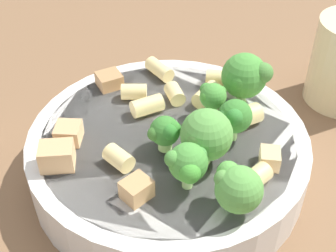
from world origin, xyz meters
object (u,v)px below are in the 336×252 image
broccoli_floret_6 (237,188)px  rigatoni_7 (253,179)px  rigatoni_0 (146,106)px  pasta_bowl (168,151)px  broccoli_floret_0 (165,132)px  rigatoni_6 (131,93)px  chicken_chunk_1 (109,80)px  chicken_chunk_4 (69,133)px  rigatoni_3 (175,94)px  chicken_chunk_2 (270,158)px  rigatoni_8 (221,78)px  broccoli_floret_2 (205,136)px  rigatoni_4 (159,69)px  rigatoni_1 (206,95)px  rigatoni_5 (246,116)px  broccoli_floret_1 (234,116)px  broccoli_floret_3 (213,97)px  chicken_chunk_3 (137,189)px  broccoli_floret_5 (245,76)px  broccoli_floret_4 (188,164)px  rigatoni_2 (119,158)px  chicken_chunk_0 (57,156)px

broccoli_floret_6 → rigatoni_7: (0.01, -0.02, -0.01)m
rigatoni_0 → rigatoni_7: (-0.11, -0.02, -0.00)m
pasta_bowl → broccoli_floret_0: (-0.01, 0.01, 0.04)m
rigatoni_6 → chicken_chunk_1: rigatoni_6 is taller
rigatoni_6 → chicken_chunk_4: same height
rigatoni_0 → rigatoni_3: size_ratio=1.29×
broccoli_floret_0 → chicken_chunk_2: broccoli_floret_0 is taller
rigatoni_3 → broccoli_floret_0: bearing=142.1°
pasta_bowl → chicken_chunk_1: (0.09, 0.01, 0.02)m
rigatoni_8 → chicken_chunk_2: rigatoni_8 is taller
broccoli_floret_2 → rigatoni_4: bearing=-14.7°
rigatoni_1 → rigatoni_5: 0.04m
chicken_chunk_4 → rigatoni_3: bearing=-88.8°
broccoli_floret_2 → rigatoni_0: bearing=5.2°
broccoli_floret_6 → rigatoni_8: 0.15m
broccoli_floret_1 → broccoli_floret_3: (0.03, -0.00, -0.00)m
broccoli_floret_3 → chicken_chunk_3: 0.11m
pasta_bowl → rigatoni_4: (0.08, -0.04, 0.02)m
broccoli_floret_5 → rigatoni_5: 0.04m
rigatoni_3 → rigatoni_5: 0.07m
chicken_chunk_2 → chicken_chunk_3: size_ratio=0.89×
rigatoni_0 → rigatoni_5: (-0.06, -0.06, 0.00)m
broccoli_floret_2 → rigatoni_7: bearing=-155.3°
pasta_bowl → broccoli_floret_6: (-0.09, 0.00, 0.04)m
pasta_bowl → broccoli_floret_5: 0.09m
pasta_bowl → rigatoni_0: size_ratio=8.58×
broccoli_floret_3 → chicken_chunk_1: size_ratio=1.61×
broccoli_floret_6 → rigatoni_1: size_ratio=1.37×
broccoli_floret_4 → rigatoni_4: bearing=-22.3°
broccoli_floret_2 → broccoli_floret_5: same height
broccoli_floret_0 → broccoli_floret_6: (-0.08, -0.01, 0.00)m
broccoli_floret_3 → rigatoni_3: size_ratio=1.64×
rigatoni_5 → rigatoni_2: bearing=84.8°
broccoli_floret_0 → broccoli_floret_2: (-0.03, -0.02, 0.01)m
chicken_chunk_1 → pasta_bowl: bearing=-173.2°
broccoli_floret_0 → chicken_chunk_0: bearing=71.3°
rigatoni_8 → rigatoni_4: bearing=43.5°
chicken_chunk_4 → broccoli_floret_5: bearing=-101.5°
broccoli_floret_5 → chicken_chunk_4: (0.03, 0.15, -0.02)m
broccoli_floret_6 → rigatoni_5: broccoli_floret_6 is taller
broccoli_floret_6 → chicken_chunk_4: bearing=29.2°
broccoli_floret_5 → chicken_chunk_2: bearing=156.6°
broccoli_floret_0 → rigatoni_6: bearing=-5.8°
broccoli_floret_0 → rigatoni_6: 0.07m
rigatoni_5 → rigatoni_6: 0.10m
rigatoni_0 → rigatoni_7: same height
broccoli_floret_0 → rigatoni_2: size_ratio=1.35×
rigatoni_1 → chicken_chunk_0: chicken_chunk_0 is taller
broccoli_floret_3 → chicken_chunk_2: (-0.07, -0.01, -0.02)m
rigatoni_1 → rigatoni_2: 0.11m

